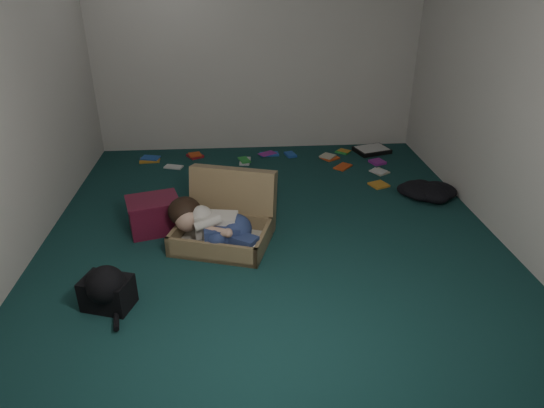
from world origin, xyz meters
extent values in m
plane|color=#143B3A|center=(0.00, 0.00, 0.00)|extent=(4.50, 4.50, 0.00)
plane|color=silver|center=(0.00, 2.25, 1.30)|extent=(4.50, 0.00, 4.50)
plane|color=silver|center=(0.00, -2.25, 1.30)|extent=(4.50, 0.00, 4.50)
plane|color=silver|center=(-2.00, 0.00, 1.30)|extent=(0.00, 4.50, 4.50)
plane|color=silver|center=(2.00, 0.00, 1.30)|extent=(0.00, 4.50, 4.50)
cube|color=#8E754E|center=(-0.44, -0.22, 0.09)|extent=(0.91, 0.77, 0.18)
cube|color=beige|center=(-0.44, -0.22, 0.04)|extent=(0.83, 0.68, 0.02)
cube|color=#8E754E|center=(-0.33, 0.13, 0.28)|extent=(0.82, 0.46, 0.58)
cube|color=silver|center=(-0.47, -0.23, 0.19)|extent=(0.36, 0.24, 0.25)
sphere|color=tan|center=(-0.72, -0.19, 0.25)|extent=(0.21, 0.21, 0.21)
ellipsoid|color=black|center=(-0.74, -0.12, 0.29)|extent=(0.28, 0.29, 0.24)
ellipsoid|color=navy|center=(-0.31, -0.27, 0.19)|extent=(0.26, 0.29, 0.24)
cube|color=navy|center=(-0.43, -0.36, 0.18)|extent=(0.30, 0.17, 0.16)
cube|color=navy|center=(-0.27, -0.42, 0.15)|extent=(0.30, 0.26, 0.12)
sphere|color=white|center=(-0.16, -0.42, 0.13)|extent=(0.12, 0.12, 0.12)
sphere|color=white|center=(-0.18, -0.50, 0.11)|extent=(0.11, 0.11, 0.11)
cylinder|color=tan|center=(-0.46, -0.39, 0.24)|extent=(0.21, 0.12, 0.07)
cube|color=maroon|center=(-1.05, 0.10, 0.14)|extent=(0.51, 0.44, 0.29)
cube|color=maroon|center=(-1.05, 0.10, 0.30)|extent=(0.53, 0.47, 0.02)
cube|color=black|center=(1.45, 1.95, 0.03)|extent=(0.49, 0.42, 0.05)
cube|color=white|center=(1.45, 1.95, 0.05)|extent=(0.44, 0.37, 0.01)
cube|color=orange|center=(-1.36, 1.85, 0.01)|extent=(0.19, 0.14, 0.02)
cube|color=#AF1724|center=(-0.81, 1.95, 0.01)|extent=(0.23, 0.22, 0.02)
cube|color=white|center=(-0.19, 1.72, 0.01)|extent=(0.19, 0.22, 0.02)
cube|color=blue|center=(0.39, 1.90, 0.01)|extent=(0.20, 0.22, 0.02)
cube|color=#DF4A1A|center=(0.87, 1.76, 0.01)|extent=(0.23, 0.22, 0.02)
cube|color=green|center=(1.07, 1.95, 0.01)|extent=(0.20, 0.15, 0.02)
cube|color=#942594|center=(1.42, 1.56, 0.01)|extent=(0.23, 0.23, 0.02)
cube|color=beige|center=(1.37, 1.28, 0.01)|extent=(0.17, 0.21, 0.02)
cube|color=orange|center=(1.26, 0.91, 0.01)|extent=(0.21, 0.23, 0.02)
cube|color=#AF1724|center=(1.41, 1.94, 0.01)|extent=(0.23, 0.21, 0.02)
cube|color=white|center=(-1.04, 1.61, 0.01)|extent=(0.21, 0.17, 0.02)
cube|color=blue|center=(0.13, 1.95, 0.01)|extent=(0.23, 0.23, 0.02)
cube|color=#DF4A1A|center=(0.97, 1.46, 0.01)|extent=(0.16, 0.20, 0.02)
camera|label=1|loc=(-0.28, -3.82, 2.19)|focal=32.00mm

